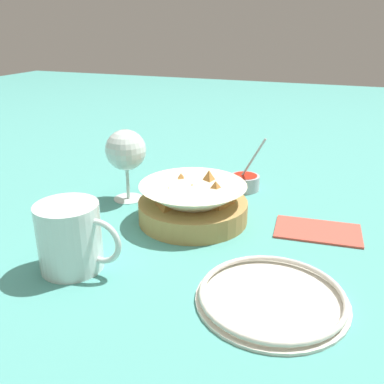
# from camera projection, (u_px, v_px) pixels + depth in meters

# --- Properties ---
(ground_plane) EXTENTS (4.00, 4.00, 0.00)m
(ground_plane) POSITION_uv_depth(u_px,v_px,m) (185.00, 219.00, 0.82)
(ground_plane) COLOR teal
(food_basket) EXTENTS (0.21, 0.21, 0.09)m
(food_basket) POSITION_uv_depth(u_px,v_px,m) (193.00, 203.00, 0.80)
(food_basket) COLOR #B2894C
(food_basket) RESTS_ON ground_plane
(sauce_cup) EXTENTS (0.08, 0.07, 0.12)m
(sauce_cup) POSITION_uv_depth(u_px,v_px,m) (245.00, 181.00, 0.95)
(sauce_cup) COLOR #B7B7BC
(sauce_cup) RESTS_ON ground_plane
(wine_glass) EXTENTS (0.08, 0.08, 0.15)m
(wine_glass) POSITION_uv_depth(u_px,v_px,m) (126.00, 152.00, 0.87)
(wine_glass) COLOR silver
(wine_glass) RESTS_ON ground_plane
(beer_mug) EXTENTS (0.14, 0.10, 0.11)m
(beer_mug) POSITION_uv_depth(u_px,v_px,m) (71.00, 239.00, 0.64)
(beer_mug) COLOR silver
(beer_mug) RESTS_ON ground_plane
(side_plate) EXTENTS (0.21, 0.21, 0.01)m
(side_plate) POSITION_uv_depth(u_px,v_px,m) (272.00, 297.00, 0.58)
(side_plate) COLOR silver
(side_plate) RESTS_ON ground_plane
(napkin) EXTENTS (0.16, 0.10, 0.01)m
(napkin) POSITION_uv_depth(u_px,v_px,m) (318.00, 230.00, 0.77)
(napkin) COLOR #DB4C3D
(napkin) RESTS_ON ground_plane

